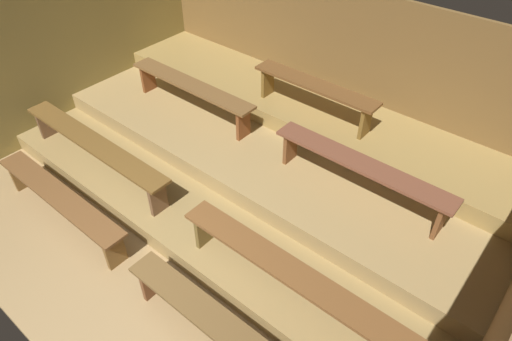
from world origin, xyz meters
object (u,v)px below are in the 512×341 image
Objects in this scene: bench_lower_left at (94,146)px; bench_middle_left at (191,89)px; bench_lower_right at (295,278)px; bench_floor_left at (60,199)px; bench_floor_right at (221,329)px; bench_middle_right at (361,168)px; bench_upper_center at (315,90)px.

bench_lower_left is 1.59m from bench_middle_left.
bench_middle_left is (-2.99, 1.56, 0.23)m from bench_lower_right.
bench_floor_left is 0.82m from bench_lower_left.
bench_lower_left is (-0.27, 0.73, 0.24)m from bench_floor_left.
bench_floor_left is at bearing -88.68° from bench_middle_left.
bench_lower_right reaches higher than bench_floor_right.
bench_lower_left reaches higher than bench_floor_right.
bench_lower_right is 1.59m from bench_middle_right.
bench_upper_center is (1.58, 0.78, 0.23)m from bench_middle_left.
bench_floor_left is 2.66m from bench_floor_right.
bench_lower_left is 1.21× the size of bench_middle_right.
bench_upper_center is at bearing 52.29° from bench_lower_left.
bench_floor_left is at bearing -165.95° from bench_lower_right.
bench_middle_left and bench_middle_right have the same top height.
bench_floor_right is at bearing -91.32° from bench_middle_right.
bench_upper_center is at bearing 26.16° from bench_middle_left.
bench_floor_left is at bearing 180.00° from bench_floor_right.
bench_middle_left is at bearing 152.51° from bench_lower_right.
bench_lower_right is at bearing -27.49° from bench_middle_left.
bench_middle_right is 1.21× the size of bench_upper_center.
bench_floor_right is at bearing -69.73° from bench_upper_center.
bench_middle_left is (-0.05, 2.29, 0.47)m from bench_floor_left.
bench_floor_right is at bearing -110.51° from bench_lower_right.
bench_floor_left and bench_floor_right have the same top height.
bench_lower_left and bench_lower_right have the same top height.
bench_floor_right is 1.03× the size of bench_middle_right.
bench_middle_left is at bearing 180.00° from bench_middle_right.
bench_middle_left is (-2.71, 2.29, 0.47)m from bench_floor_right.
bench_middle_right is at bearing 40.16° from bench_floor_left.
bench_middle_left reaches higher than bench_lower_right.
bench_floor_left is at bearing -139.84° from bench_middle_right.
bench_middle_right is (0.05, 2.29, 0.47)m from bench_floor_right.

